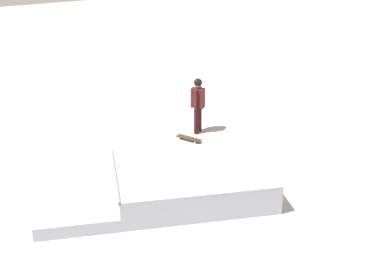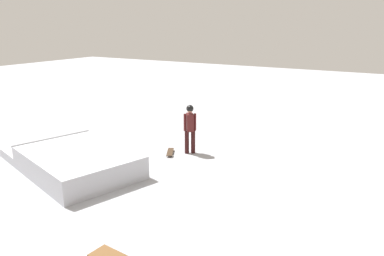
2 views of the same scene
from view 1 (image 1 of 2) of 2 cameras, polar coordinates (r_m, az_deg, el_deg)
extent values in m
plane|color=#A8AAB2|center=(12.89, 2.35, -6.68)|extent=(60.00, 60.00, 0.00)
cube|color=#B0B3BB|center=(12.49, -0.02, -5.83)|extent=(4.19, 3.52, 0.70)
cube|color=#B0B3BB|center=(12.41, -12.44, -7.70)|extent=(2.47, 3.01, 0.30)
cylinder|color=gray|center=(12.14, -8.41, -5.13)|extent=(0.82, 2.51, 0.08)
cylinder|color=black|center=(16.02, 0.79, 1.04)|extent=(0.15, 0.15, 0.82)
cylinder|color=black|center=(15.83, 0.49, 0.77)|extent=(0.15, 0.15, 0.82)
cube|color=#4C1919|center=(15.68, 0.65, 3.32)|extent=(0.41, 0.43, 0.60)
cylinder|color=#4C1919|center=(15.83, 0.89, 3.51)|extent=(0.09, 0.09, 0.60)
cylinder|color=#4C1919|center=(15.53, 0.41, 3.12)|extent=(0.09, 0.09, 0.60)
sphere|color=tan|center=(15.54, 0.66, 4.88)|extent=(0.22, 0.22, 0.22)
sphere|color=black|center=(15.53, 0.66, 4.99)|extent=(0.25, 0.25, 0.25)
cube|color=#3F2D1E|center=(15.46, -0.34, -1.11)|extent=(0.56, 0.80, 0.02)
cylinder|color=silver|center=(15.43, 0.76, -1.37)|extent=(0.05, 0.06, 0.06)
cylinder|color=silver|center=(15.25, 0.30, -1.67)|extent=(0.05, 0.06, 0.06)
cylinder|color=silver|center=(15.71, -0.97, -0.92)|extent=(0.05, 0.06, 0.06)
cylinder|color=silver|center=(15.54, -1.44, -1.21)|extent=(0.05, 0.06, 0.06)
camera|label=2|loc=(13.78, 51.33, 6.23)|focal=34.67mm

